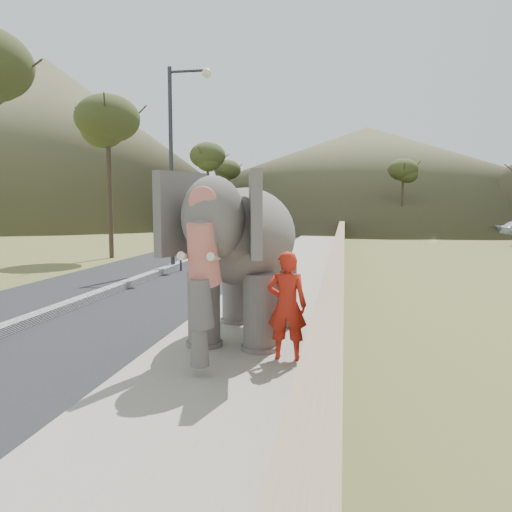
{
  "coord_description": "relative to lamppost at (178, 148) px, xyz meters",
  "views": [
    {
      "loc": [
        1.85,
        -7.81,
        2.7
      ],
      "look_at": [
        0.2,
        1.48,
        1.7
      ],
      "focal_mm": 35.0,
      "sensor_mm": 36.0,
      "label": 1
    }
  ],
  "objects": [
    {
      "name": "hill_far",
      "position": [
        9.69,
        58.58,
        2.13
      ],
      "size": [
        80.0,
        80.0,
        14.0
      ],
      "primitive_type": "cone",
      "color": "brown",
      "rests_on": "ground"
    },
    {
      "name": "road",
      "position": [
        -0.31,
        -1.42,
        -4.86
      ],
      "size": [
        7.0,
        120.0,
        0.03
      ],
      "primitive_type": "cube",
      "color": "black",
      "rests_on": "ground"
    },
    {
      "name": "trees",
      "position": [
        8.56,
        15.86,
        -1.0
      ],
      "size": [
        46.84,
        40.97,
        8.73
      ],
      "color": "#473828",
      "rests_on": "ground"
    },
    {
      "name": "lamppost",
      "position": [
        0.0,
        0.0,
        0.0
      ],
      "size": [
        1.76,
        0.36,
        8.0
      ],
      "color": "#2A292D",
      "rests_on": "ground"
    },
    {
      "name": "median",
      "position": [
        -0.31,
        -1.42,
        -4.76
      ],
      "size": [
        0.35,
        120.0,
        0.22
      ],
      "primitive_type": "cube",
      "color": "black",
      "rests_on": "ground"
    },
    {
      "name": "walkway",
      "position": [
        4.69,
        -1.42,
        -4.8
      ],
      "size": [
        3.0,
        120.0,
        0.15
      ],
      "primitive_type": "cube",
      "color": "#9E9687",
      "rests_on": "ground"
    },
    {
      "name": "parapet",
      "position": [
        6.34,
        -1.42,
        -4.32
      ],
      "size": [
        0.3,
        120.0,
        1.1
      ],
      "primitive_type": "cube",
      "color": "tan",
      "rests_on": "ground"
    },
    {
      "name": "hill_left",
      "position": [
        -33.31,
        43.58,
        6.13
      ],
      "size": [
        60.0,
        60.0,
        22.0
      ],
      "primitive_type": "cone",
      "color": "brown",
      "rests_on": "ground"
    },
    {
      "name": "motorcyclist",
      "position": [
        1.19,
        9.0,
        -4.06
      ],
      "size": [
        2.3,
        1.84,
        2.03
      ],
      "color": "maroon",
      "rests_on": "ground"
    },
    {
      "name": "signboard",
      "position": [
        0.19,
        -0.49,
        -3.23
      ],
      "size": [
        0.6,
        0.08,
        2.4
      ],
      "color": "#2D2D33",
      "rests_on": "ground"
    },
    {
      "name": "elephant_and_man",
      "position": [
        4.71,
        -9.91,
        -3.23
      ],
      "size": [
        2.5,
        4.32,
        3.0
      ],
      "color": "slate",
      "rests_on": "ground"
    },
    {
      "name": "ground",
      "position": [
        4.69,
        -11.42,
        -4.87
      ],
      "size": [
        160.0,
        160.0,
        0.0
      ],
      "primitive_type": "plane",
      "color": "olive",
      "rests_on": "ground"
    }
  ]
}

